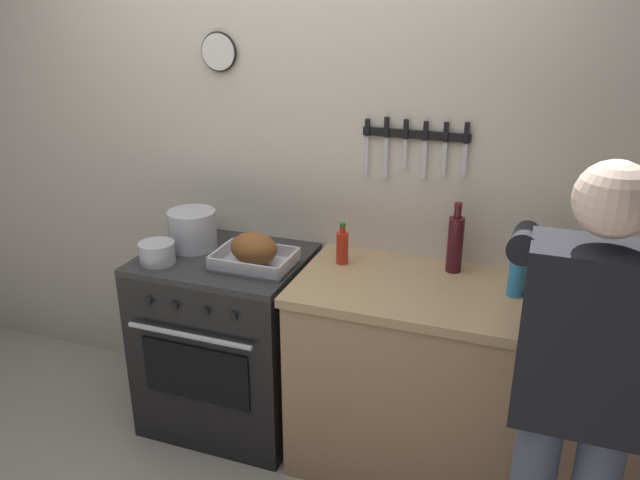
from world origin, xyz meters
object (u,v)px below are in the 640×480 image
Objects in this scene: person_cook at (579,389)px; bottle_hot_sauce at (342,247)px; saucepan at (157,253)px; bottle_vinegar at (586,284)px; bottle_dish_soap at (517,275)px; stove at (228,340)px; roasting_pan at (254,252)px; cutting_board at (571,308)px; bottle_cooking_oil at (541,272)px; bottle_soy_sauce at (597,268)px; stock_pot at (193,230)px; bottle_wine_red at (455,243)px.

bottle_hot_sauce is at bearing 61.29° from person_cook.
person_cook is 1.85m from saucepan.
bottle_dish_soap is (-0.26, -0.00, -0.00)m from bottle_vinegar.
roasting_pan is (0.19, -0.05, 0.52)m from stove.
person_cook is at bearing -88.51° from cutting_board.
roasting_pan reaches higher than cutting_board.
bottle_cooking_oil is 0.27m from bottle_soy_sauce.
bottle_cooking_oil is 1.22× the size of bottle_soy_sauce.
bottle_hot_sauce is (0.79, 0.28, 0.03)m from saucepan.
cutting_board is 0.11m from bottle_vinegar.
roasting_pan is 1.64× the size of bottle_dish_soap.
stock_pot is at bearing 76.86° from person_cook.
bottle_vinegar reaches higher than cutting_board.
bottle_soy_sauce is (1.80, 0.21, -0.01)m from stock_pot.
cutting_board is (1.34, 0.04, -0.06)m from roasting_pan.
bottle_wine_red is (1.22, 0.16, 0.04)m from stock_pot.
stock_pot is at bearing 165.11° from roasting_pan.
saucepan is at bearing -105.72° from stock_pot.
bottle_soy_sauce reaches higher than cutting_board.
cutting_board is (1.77, 0.16, -0.04)m from saucepan.
stove is 2.56× the size of roasting_pan.
stove is 4.20× the size of bottle_dish_soap.
cutting_board is 1.49× the size of bottle_cooking_oil.
stock_pot is 1.23m from bottle_wine_red.
stove is 0.55m from roasting_pan.
bottle_vinegar is (-0.05, -0.20, 0.01)m from bottle_soy_sauce.
person_cook is 1.86m from stock_pot.
bottle_wine_red is at bearing 7.36° from stock_pot.
bottle_soy_sauce is (1.62, 0.25, 0.53)m from stove.
stock_pot is 1.59m from bottle_cooking_oil.
bottle_vinegar is (0.03, 0.70, 0.04)m from person_cook.
stove is at bearing -171.19° from bottle_soy_sauce.
bottle_cooking_oil is 0.86m from bottle_hot_sauce.
cutting_board is at bearing -0.47° from stove.
person_cook is 0.75m from bottle_cooking_oil.
saucepan is 0.84× the size of bottle_hot_sauce.
stove is 0.57m from stock_pot.
bottle_soy_sauce is at bearing 12.71° from saucepan.
stock_pot is (-0.37, 0.10, 0.02)m from roasting_pan.
bottle_hot_sauce is 1.03m from bottle_vinegar.
bottle_cooking_oil is at bearing -18.18° from bottle_wine_red.
person_cook reaches higher than roasting_pan.
bottle_hot_sauce reaches higher than roasting_pan.
saucepan is 1.34m from bottle_wine_red.
saucepan is at bearing -163.78° from bottle_wine_red.
bottle_dish_soap is (1.50, 0.00, -0.00)m from stock_pot.
bottle_soy_sauce is (1.43, 0.30, 0.01)m from roasting_pan.
stock_pot reaches higher than stove.
bottle_vinegar is at bearing 7.03° from saucepan.
bottle_hot_sauce reaches higher than saucepan.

